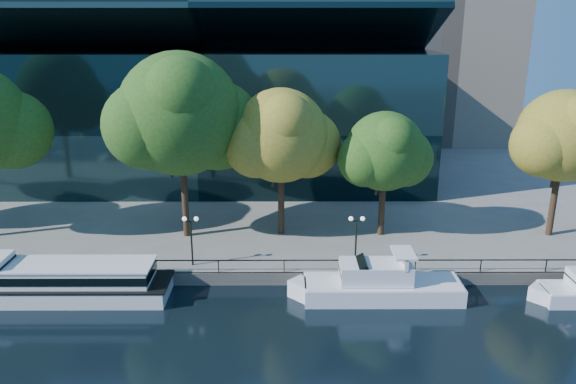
{
  "coord_description": "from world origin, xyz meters",
  "views": [
    {
      "loc": [
        5.16,
        -35.7,
        19.81
      ],
      "look_at": [
        5.31,
        8.0,
        5.88
      ],
      "focal_mm": 35.0,
      "sensor_mm": 36.0,
      "label": 1
    }
  ],
  "objects_px": {
    "tree_2": "(182,117)",
    "tree_3": "(283,138)",
    "lamp_2": "(356,229)",
    "cruiser_near": "(376,284)",
    "lamp_1": "(191,229)",
    "tree_5": "(565,138)",
    "tree_4": "(386,153)",
    "tour_boat": "(55,280)"
  },
  "relations": [
    {
      "from": "tour_boat",
      "to": "tree_2",
      "type": "relative_size",
      "value": 1.07
    },
    {
      "from": "tour_boat",
      "to": "lamp_2",
      "type": "distance_m",
      "value": 22.54
    },
    {
      "from": "tree_2",
      "to": "tree_4",
      "type": "relative_size",
      "value": 1.45
    },
    {
      "from": "cruiser_near",
      "to": "tree_4",
      "type": "bearing_deg",
      "value": 78.16
    },
    {
      "from": "tree_3",
      "to": "lamp_2",
      "type": "bearing_deg",
      "value": -49.37
    },
    {
      "from": "tree_2",
      "to": "lamp_1",
      "type": "height_order",
      "value": "tree_2"
    },
    {
      "from": "lamp_1",
      "to": "tree_5",
      "type": "bearing_deg",
      "value": 11.32
    },
    {
      "from": "cruiser_near",
      "to": "lamp_1",
      "type": "distance_m",
      "value": 14.56
    },
    {
      "from": "tree_2",
      "to": "lamp_2",
      "type": "bearing_deg",
      "value": -23.49
    },
    {
      "from": "tree_3",
      "to": "tree_4",
      "type": "distance_m",
      "value": 8.94
    },
    {
      "from": "tree_3",
      "to": "tree_5",
      "type": "distance_m",
      "value": 23.87
    },
    {
      "from": "tour_boat",
      "to": "cruiser_near",
      "type": "xyz_separation_m",
      "value": [
        23.22,
        -0.15,
        -0.25
      ]
    },
    {
      "from": "tree_2",
      "to": "tree_4",
      "type": "height_order",
      "value": "tree_2"
    },
    {
      "from": "tree_4",
      "to": "tree_5",
      "type": "bearing_deg",
      "value": -0.59
    },
    {
      "from": "tree_4",
      "to": "lamp_2",
      "type": "relative_size",
      "value": 2.73
    },
    {
      "from": "lamp_2",
      "to": "cruiser_near",
      "type": "bearing_deg",
      "value": -73.12
    },
    {
      "from": "tour_boat",
      "to": "lamp_2",
      "type": "relative_size",
      "value": 4.26
    },
    {
      "from": "cruiser_near",
      "to": "tree_3",
      "type": "height_order",
      "value": "tree_3"
    },
    {
      "from": "lamp_1",
      "to": "tree_3",
      "type": "bearing_deg",
      "value": 43.14
    },
    {
      "from": "tree_2",
      "to": "lamp_1",
      "type": "distance_m",
      "value": 9.87
    },
    {
      "from": "tree_3",
      "to": "tree_4",
      "type": "relative_size",
      "value": 1.18
    },
    {
      "from": "cruiser_near",
      "to": "tree_2",
      "type": "xyz_separation_m",
      "value": [
        -15.1,
        9.67,
        10.5
      ]
    },
    {
      "from": "tree_3",
      "to": "lamp_1",
      "type": "distance_m",
      "value": 11.26
    },
    {
      "from": "cruiser_near",
      "to": "lamp_2",
      "type": "bearing_deg",
      "value": 106.88
    },
    {
      "from": "tree_2",
      "to": "tree_3",
      "type": "relative_size",
      "value": 1.24
    },
    {
      "from": "tree_5",
      "to": "lamp_1",
      "type": "height_order",
      "value": "tree_5"
    },
    {
      "from": "tree_4",
      "to": "lamp_2",
      "type": "distance_m",
      "value": 8.38
    },
    {
      "from": "cruiser_near",
      "to": "tree_5",
      "type": "xyz_separation_m",
      "value": [
        17.1,
        9.77,
        8.65
      ]
    },
    {
      "from": "lamp_1",
      "to": "lamp_2",
      "type": "distance_m",
      "value": 12.74
    },
    {
      "from": "lamp_2",
      "to": "tree_4",
      "type": "bearing_deg",
      "value": 63.5
    },
    {
      "from": "tour_boat",
      "to": "tree_2",
      "type": "distance_m",
      "value": 16.17
    },
    {
      "from": "tree_5",
      "to": "tree_2",
      "type": "bearing_deg",
      "value": -179.82
    },
    {
      "from": "tree_5",
      "to": "lamp_1",
      "type": "bearing_deg",
      "value": -168.68
    },
    {
      "from": "cruiser_near",
      "to": "tree_2",
      "type": "bearing_deg",
      "value": 147.37
    },
    {
      "from": "lamp_2",
      "to": "tree_2",
      "type": "bearing_deg",
      "value": 156.51
    },
    {
      "from": "tree_2",
      "to": "tree_5",
      "type": "distance_m",
      "value": 32.26
    },
    {
      "from": "tree_3",
      "to": "tree_5",
      "type": "height_order",
      "value": "tree_3"
    },
    {
      "from": "cruiser_near",
      "to": "tree_2",
      "type": "relative_size",
      "value": 0.79
    },
    {
      "from": "tree_5",
      "to": "lamp_2",
      "type": "bearing_deg",
      "value": -161.21
    },
    {
      "from": "tree_5",
      "to": "lamp_2",
      "type": "height_order",
      "value": "tree_5"
    },
    {
      "from": "tour_boat",
      "to": "tree_5",
      "type": "height_order",
      "value": "tree_5"
    },
    {
      "from": "cruiser_near",
      "to": "lamp_2",
      "type": "xyz_separation_m",
      "value": [
        -1.08,
        3.58,
        2.85
      ]
    }
  ]
}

